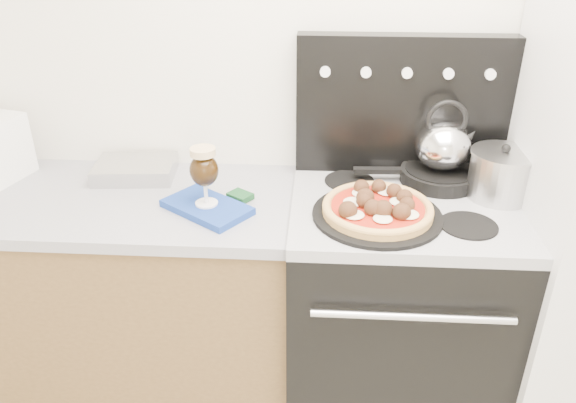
# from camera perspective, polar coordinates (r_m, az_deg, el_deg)

# --- Properties ---
(room_shell) EXTENTS (3.52, 3.01, 2.52)m
(room_shell) POSITION_cam_1_polar(r_m,az_deg,el_deg) (1.01, 15.01, -6.63)
(room_shell) COLOR beige
(room_shell) RESTS_ON ground
(base_cabinet) EXTENTS (1.45, 0.60, 0.86)m
(base_cabinet) POSITION_cam_1_polar(r_m,az_deg,el_deg) (2.35, -17.81, -9.63)
(base_cabinet) COLOR brown
(base_cabinet) RESTS_ON ground
(countertop) EXTENTS (1.48, 0.63, 0.04)m
(countertop) POSITION_cam_1_polar(r_m,az_deg,el_deg) (2.12, -19.54, 0.16)
(countertop) COLOR #9A9AA4
(countertop) RESTS_ON base_cabinet
(stove_body) EXTENTS (0.76, 0.65, 0.88)m
(stove_body) POSITION_cam_1_polar(r_m,az_deg,el_deg) (2.19, 10.54, -11.24)
(stove_body) COLOR black
(stove_body) RESTS_ON ground
(cooktop) EXTENTS (0.76, 0.65, 0.04)m
(cooktop) POSITION_cam_1_polar(r_m,az_deg,el_deg) (1.94, 11.69, -0.59)
(cooktop) COLOR #ADADB2
(cooktop) RESTS_ON stove_body
(backguard) EXTENTS (0.76, 0.08, 0.50)m
(backguard) POSITION_cam_1_polar(r_m,az_deg,el_deg) (2.09, 11.50, 9.55)
(backguard) COLOR black
(backguard) RESTS_ON cooktop
(foil_sheet) EXTENTS (0.31, 0.24, 0.06)m
(foil_sheet) POSITION_cam_1_polar(r_m,az_deg,el_deg) (2.19, -15.23, 3.17)
(foil_sheet) COLOR silver
(foil_sheet) RESTS_ON countertop
(oven_mitt) EXTENTS (0.33, 0.31, 0.02)m
(oven_mitt) POSITION_cam_1_polar(r_m,az_deg,el_deg) (1.90, -8.24, -0.58)
(oven_mitt) COLOR navy
(oven_mitt) RESTS_ON countertop
(beer_glass) EXTENTS (0.10, 0.10, 0.21)m
(beer_glass) POSITION_cam_1_polar(r_m,az_deg,el_deg) (1.85, -8.47, 2.56)
(beer_glass) COLOR black
(beer_glass) RESTS_ON oven_mitt
(pizza_pan) EXTENTS (0.49, 0.49, 0.01)m
(pizza_pan) POSITION_cam_1_polar(r_m,az_deg,el_deg) (1.82, 9.03, -1.35)
(pizza_pan) COLOR black
(pizza_pan) RESTS_ON cooktop
(pizza) EXTENTS (0.45, 0.45, 0.05)m
(pizza) POSITION_cam_1_polar(r_m,az_deg,el_deg) (1.81, 9.10, -0.48)
(pizza) COLOR gold
(pizza) RESTS_ON pizza_pan
(skillet) EXTENTS (0.29, 0.29, 0.05)m
(skillet) POSITION_cam_1_polar(r_m,az_deg,el_deg) (2.09, 15.10, 2.54)
(skillet) COLOR black
(skillet) RESTS_ON cooktop
(tea_kettle) EXTENTS (0.23, 0.23, 0.21)m
(tea_kettle) POSITION_cam_1_polar(r_m,az_deg,el_deg) (2.04, 15.55, 5.89)
(tea_kettle) COLOR white
(tea_kettle) RESTS_ON skillet
(stock_pot) EXTENTS (0.24, 0.24, 0.15)m
(stock_pot) POSITION_cam_1_polar(r_m,az_deg,el_deg) (2.03, 20.81, 2.46)
(stock_pot) COLOR #B6B6B6
(stock_pot) RESTS_ON cooktop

